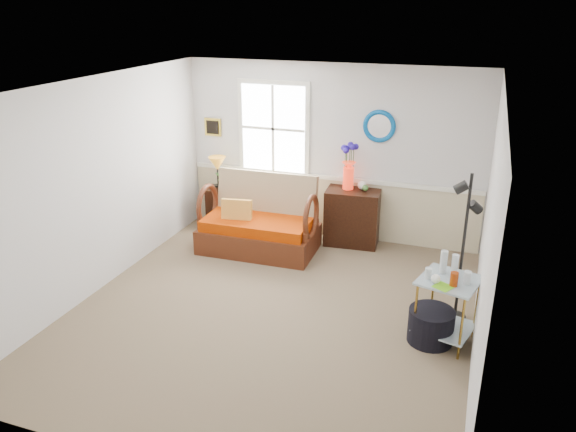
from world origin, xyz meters
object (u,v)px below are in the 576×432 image
(loveseat, at_px, (258,215))
(side_table, at_px, (446,310))
(floor_lamp, at_px, (463,249))
(ottoman, at_px, (431,326))
(lamp_stand, at_px, (218,207))
(cabinet, at_px, (352,217))

(loveseat, relative_size, side_table, 2.25)
(side_table, xyz_separation_m, floor_lamp, (0.09, 0.52, 0.50))
(ottoman, bearing_deg, lamp_stand, 148.00)
(cabinet, xyz_separation_m, side_table, (1.53, -2.21, -0.05))
(loveseat, distance_m, cabinet, 1.40)
(lamp_stand, height_order, floor_lamp, floor_lamp)
(cabinet, distance_m, side_table, 2.69)
(lamp_stand, relative_size, ottoman, 1.33)
(lamp_stand, bearing_deg, ottoman, -32.00)
(ottoman, bearing_deg, side_table, 23.64)
(loveseat, bearing_deg, floor_lamp, -20.76)
(loveseat, height_order, cabinet, loveseat)
(floor_lamp, bearing_deg, side_table, -103.94)
(loveseat, relative_size, ottoman, 3.40)
(cabinet, height_order, ottoman, cabinet)
(ottoman, bearing_deg, floor_lamp, 68.86)
(lamp_stand, relative_size, side_table, 0.88)
(loveseat, height_order, side_table, loveseat)
(ottoman, bearing_deg, loveseat, 148.90)
(floor_lamp, bearing_deg, cabinet, 129.40)
(lamp_stand, xyz_separation_m, side_table, (3.72, -2.18, 0.04))
(loveseat, distance_m, lamp_stand, 1.20)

